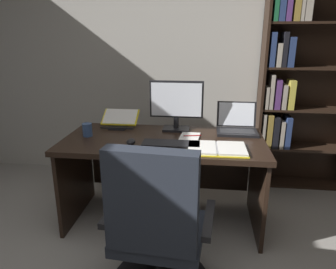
# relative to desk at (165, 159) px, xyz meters

# --- Properties ---
(wall_back) EXTENTS (5.29, 0.12, 2.64)m
(wall_back) POSITION_rel_desk_xyz_m (-0.02, 0.97, 0.79)
(wall_back) COLOR #B2ADA3
(wall_back) RESTS_ON ground
(desk) EXTENTS (1.56, 0.76, 0.72)m
(desk) POSITION_rel_desk_xyz_m (0.00, 0.00, 0.00)
(desk) COLOR black
(desk) RESTS_ON ground
(bookshelf) EXTENTS (0.91, 0.26, 2.01)m
(bookshelf) POSITION_rel_desk_xyz_m (1.18, 0.77, 0.50)
(bookshelf) COLOR black
(bookshelf) RESTS_ON ground
(office_chair) EXTENTS (0.64, 0.60, 0.98)m
(office_chair) POSITION_rel_desk_xyz_m (0.07, -0.89, -0.11)
(office_chair) COLOR black
(office_chair) RESTS_ON ground
(monitor) EXTENTS (0.45, 0.16, 0.42)m
(monitor) POSITION_rel_desk_xyz_m (0.08, 0.18, 0.41)
(monitor) COLOR black
(monitor) RESTS_ON desk
(laptop) EXTENTS (0.33, 0.28, 0.23)m
(laptop) POSITION_rel_desk_xyz_m (0.58, 0.18, 0.25)
(laptop) COLOR black
(laptop) RESTS_ON desk
(keyboard) EXTENTS (0.42, 0.15, 0.02)m
(keyboard) POSITION_rel_desk_xyz_m (0.08, -0.23, 0.21)
(keyboard) COLOR black
(keyboard) RESTS_ON desk
(computer_mouse) EXTENTS (0.06, 0.10, 0.04)m
(computer_mouse) POSITION_rel_desk_xyz_m (-0.22, -0.23, 0.22)
(computer_mouse) COLOR black
(computer_mouse) RESTS_ON desk
(reading_stand_with_book) EXTENTS (0.31, 0.24, 0.14)m
(reading_stand_with_book) POSITION_rel_desk_xyz_m (-0.43, 0.23, 0.26)
(reading_stand_with_book) COLOR black
(reading_stand_with_book) RESTS_ON desk
(open_binder) EXTENTS (0.42, 0.29, 0.02)m
(open_binder) POSITION_rel_desk_xyz_m (0.41, -0.28, 0.21)
(open_binder) COLOR yellow
(open_binder) RESTS_ON desk
(notepad) EXTENTS (0.17, 0.22, 0.01)m
(notepad) POSITION_rel_desk_xyz_m (0.20, -0.01, 0.20)
(notepad) COLOR white
(notepad) RESTS_ON desk
(pen) EXTENTS (0.14, 0.04, 0.01)m
(pen) POSITION_rel_desk_xyz_m (0.22, -0.01, 0.21)
(pen) COLOR maroon
(pen) RESTS_ON notepad
(coffee_mug) EXTENTS (0.08, 0.08, 0.10)m
(coffee_mug) POSITION_rel_desk_xyz_m (-0.61, -0.08, 0.25)
(coffee_mug) COLOR #334C7A
(coffee_mug) RESTS_ON desk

